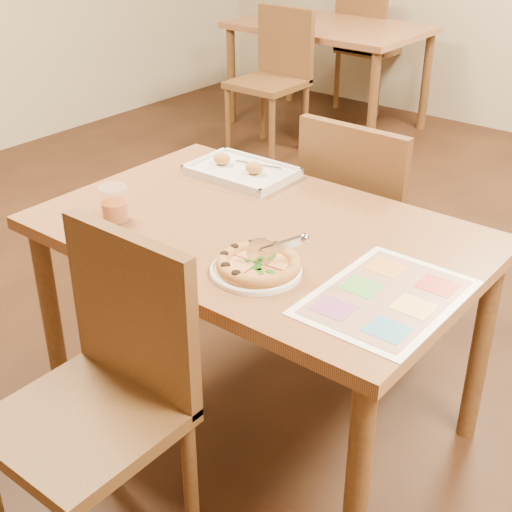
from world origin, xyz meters
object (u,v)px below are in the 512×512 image
Objects in this scene: bg_chair_near at (277,63)px; bg_chair_far at (366,35)px; chair_far at (362,209)px; plate at (256,271)px; dining_table at (259,253)px; pizza at (259,264)px; glass_tumbler at (115,206)px; pizza_cutter at (276,247)px; appetizer_tray at (241,171)px; bg_table at (329,37)px; menu at (387,297)px; chair_near at (109,366)px.

bg_chair_near is 1.00× the size of bg_chair_far.
chair_far is 1.94× the size of plate.
pizza is at bearing -52.06° from dining_table.
glass_tumbler is (-0.54, -0.02, 0.02)m from pizza.
bg_chair_far is 3.94m from pizza.
bg_chair_far is 4.31× the size of glass_tumbler.
pizza_cutter is 0.70m from appetizer_tray.
bg_chair_near reaches higher than plate.
appetizer_tray reaches higher than plate.
bg_table is 10.11× the size of pizza_cutter.
appetizer_tray is at bearing -62.78° from bg_table.
dining_table is 5.38× the size of plate.
bg_table is 2.77× the size of bg_chair_near.
pizza is at bearing 167.46° from pizza_cutter.
menu is (0.28, 0.08, -0.08)m from pizza_cutter.
bg_chair_near reaches higher than appetizer_tray.
glass_tumbler is at bearing 109.20° from bg_chair_far.
appetizer_tray reaches higher than dining_table.
appetizer_tray reaches higher than pizza.
chair_far is 2.26m from bg_chair_near.
bg_chair_far reaches higher than pizza.
bg_chair_near is at bearing 90.87° from pizza_cutter.
appetizer_tray is 3.27× the size of glass_tumbler.
glass_tumbler is at bearing -172.26° from menu.
dining_table is at bearing -53.95° from bg_chair_near.
chair_near is at bearing -64.81° from bg_table.
plate reaches higher than menu.
bg_chair_near is 1.32× the size of appetizer_tray.
menu is at bearing 16.70° from pizza.
dining_table is 3.67m from bg_chair_far.
bg_chair_near is 2.32m from appetizer_tray.
plate is (0.16, -0.82, 0.16)m from chair_far.
chair_near is 1.00× the size of bg_chair_far.
bg_table is at bearing 120.27° from plate.
appetizer_tray is at bearing 46.33° from chair_far.
menu is at bearing 121.49° from bg_chair_far.
dining_table is at bearing -42.80° from appetizer_tray.
plate is at bearing -162.64° from menu.
chair_near is 0.95m from appetizer_tray.
appetizer_tray is at bearing 153.57° from menu.
pizza is 0.54m from glass_tumbler.
plate is (1.76, -3.52, 0.16)m from bg_chair_far.
pizza_cutter is 0.31m from menu.
chair_near and bg_chair_far have the same top height.
pizza_cutter reaches higher than glass_tumbler.
plate is (0.16, 0.38, 0.16)m from chair_near.
dining_table is at bearing 127.94° from pizza.
pizza_cutter is (1.81, -3.49, 0.23)m from bg_chair_far.
chair_far is 4.31× the size of glass_tumbler.
chair_far is 0.36× the size of bg_table.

